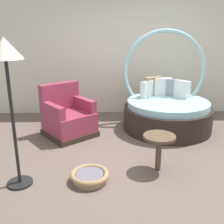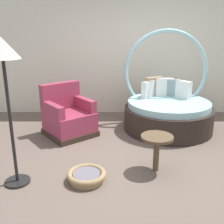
% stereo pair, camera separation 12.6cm
% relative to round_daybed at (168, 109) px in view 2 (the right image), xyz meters
% --- Properties ---
extents(ground_plane, '(8.00, 8.00, 0.02)m').
position_rel_round_daybed_xyz_m(ground_plane, '(-0.84, -1.21, -0.40)').
color(ground_plane, '#66564C').
extents(back_wall, '(8.00, 0.12, 3.19)m').
position_rel_round_daybed_xyz_m(back_wall, '(-0.84, 1.10, 1.20)').
color(back_wall, silver).
rests_on(back_wall, ground_plane).
extents(round_daybed, '(1.70, 1.70, 1.91)m').
position_rel_round_daybed_xyz_m(round_daybed, '(0.00, 0.00, 0.00)').
color(round_daybed, '#2D231E').
rests_on(round_daybed, ground_plane).
extents(red_armchair, '(1.12, 1.12, 0.94)m').
position_rel_round_daybed_xyz_m(red_armchair, '(-1.91, -0.33, -0.06)').
color(red_armchair, '#38281E').
rests_on(red_armchair, ground_plane).
extents(pet_basket, '(0.51, 0.51, 0.13)m').
position_rel_round_daybed_xyz_m(pet_basket, '(-1.42, -1.94, -0.32)').
color(pet_basket, '#9E7F56').
rests_on(pet_basket, ground_plane).
extents(side_table, '(0.44, 0.44, 0.52)m').
position_rel_round_daybed_xyz_m(side_table, '(-0.48, -1.67, 0.03)').
color(side_table, brown).
rests_on(side_table, ground_plane).
extents(floor_lamp, '(0.40, 0.40, 1.82)m').
position_rel_round_daybed_xyz_m(floor_lamp, '(-2.31, -1.99, 1.14)').
color(floor_lamp, black).
rests_on(floor_lamp, ground_plane).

